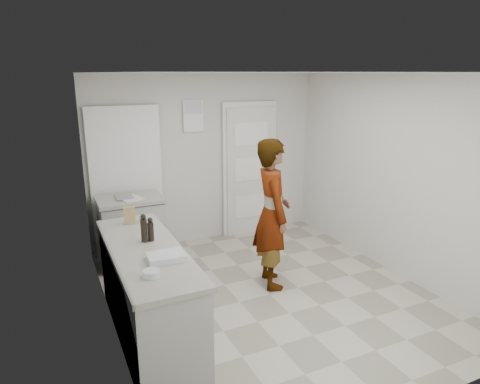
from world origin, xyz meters
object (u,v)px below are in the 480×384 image
spice_jar (142,219)px  cake_mix_box (130,215)px  oil_cruet_b (144,229)px  baking_dish (166,257)px  person (272,214)px  egg_bowl (151,274)px  oil_cruet_a (151,230)px

spice_jar → cake_mix_box: bearing=178.6°
cake_mix_box → oil_cruet_b: 0.57m
oil_cruet_b → baking_dish: bearing=-81.7°
spice_jar → oil_cruet_b: 0.59m
person → egg_bowl: person is taller
cake_mix_box → person: bearing=2.0°
person → cake_mix_box: 1.63m
oil_cruet_b → egg_bowl: size_ratio=2.08×
oil_cruet_b → cake_mix_box: bearing=92.5°
spice_jar → egg_bowl: spice_jar is taller
person → egg_bowl: size_ratio=13.24×
oil_cruet_a → baking_dish: size_ratio=0.72×
spice_jar → baking_dish: bearing=-91.5°
spice_jar → egg_bowl: (-0.22, -1.32, -0.01)m
spice_jar → baking_dish: size_ratio=0.22×
baking_dish → cake_mix_box: bearing=95.3°
cake_mix_box → spice_jar: bearing=10.6°
baking_dish → oil_cruet_a: bearing=91.2°
oil_cruet_b → baking_dish: 0.51m
oil_cruet_a → egg_bowl: bearing=-103.7°
person → oil_cruet_b: bearing=114.3°
person → spice_jar: person is taller
cake_mix_box → baking_dish: cake_mix_box is taller
person → egg_bowl: 1.99m
person → baking_dish: bearing=131.6°
cake_mix_box → egg_bowl: size_ratio=1.41×
person → oil_cruet_a: bearing=114.9°
baking_dish → egg_bowl: bearing=-126.8°
spice_jar → oil_cruet_b: size_ratio=0.25×
person → baking_dish: (-1.50, -0.79, 0.06)m
cake_mix_box → egg_bowl: bearing=-82.1°
oil_cruet_a → baking_dish: (0.01, -0.49, -0.09)m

